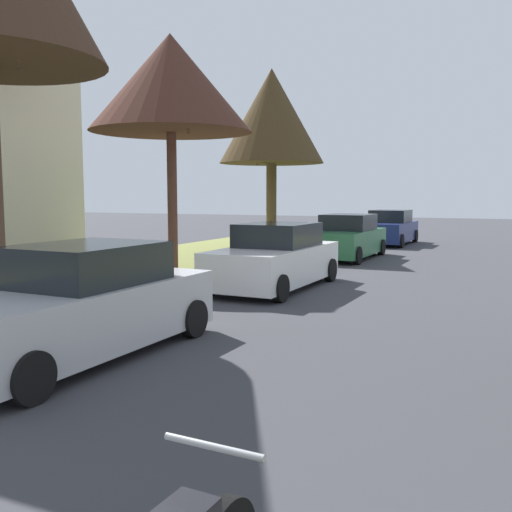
# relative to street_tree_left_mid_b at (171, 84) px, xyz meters

# --- Properties ---
(street_tree_left_mid_b) EXTENTS (4.65, 4.65, 6.76)m
(street_tree_left_mid_b) POSITION_rel_street_tree_left_mid_b_xyz_m (0.00, 0.00, 0.00)
(street_tree_left_mid_b) COLOR brown
(street_tree_left_mid_b) RESTS_ON grass_verge_left
(street_tree_left_far) EXTENTS (4.11, 4.11, 7.11)m
(street_tree_left_far) POSITION_rel_street_tree_left_mid_b_xyz_m (0.22, 6.83, -0.11)
(street_tree_left_far) COLOR brown
(street_tree_left_far) RESTS_ON grass_verge_left
(parked_sedan_silver) EXTENTS (2.03, 4.44, 1.57)m
(parked_sedan_silver) POSITION_rel_street_tree_left_mid_b_xyz_m (3.58, -7.97, -4.69)
(parked_sedan_silver) COLOR #BCBCC1
(parked_sedan_silver) RESTS_ON ground
(parked_sedan_white) EXTENTS (2.03, 4.44, 1.57)m
(parked_sedan_white) POSITION_rel_street_tree_left_mid_b_xyz_m (3.80, -1.35, -4.69)
(parked_sedan_white) COLOR white
(parked_sedan_white) RESTS_ON ground
(parked_sedan_green) EXTENTS (2.03, 4.44, 1.57)m
(parked_sedan_green) POSITION_rel_street_tree_left_mid_b_xyz_m (3.61, 5.79, -4.69)
(parked_sedan_green) COLOR #28663D
(parked_sedan_green) RESTS_ON ground
(parked_sedan_navy) EXTENTS (2.03, 4.44, 1.57)m
(parked_sedan_navy) POSITION_rel_street_tree_left_mid_b_xyz_m (3.81, 12.34, -4.69)
(parked_sedan_navy) COLOR navy
(parked_sedan_navy) RESTS_ON ground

